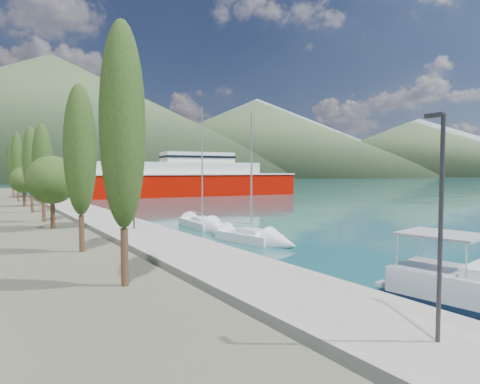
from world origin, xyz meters
TOP-DOWN VIEW (x-y plane):
  - ground at (0.00, 120.00)m, footprint 1400.00×1400.00m
  - quay at (-9.00, 26.00)m, footprint 5.00×88.00m
  - hills_far at (138.59, 618.73)m, footprint 1480.00×900.00m
  - hills_near at (98.04, 372.50)m, footprint 1010.00×520.00m
  - tree_row at (-14.29, 30.57)m, footprint 3.84×65.37m
  - lamp_posts at (-9.00, 14.74)m, footprint 0.15×48.20m
  - sailboat_near at (-1.72, 7.98)m, footprint 3.49×7.56m
  - sailboat_mid at (-1.75, 16.35)m, footprint 2.87×8.62m
  - ferry at (15.92, 64.61)m, footprint 55.40×19.24m

SIDE VIEW (x-z plane):
  - ground at x=0.00m, z-range 0.00..0.00m
  - sailboat_near at x=-1.72m, z-range -4.95..5.52m
  - sailboat_mid at x=-1.75m, z-range -5.80..6.40m
  - quay at x=-9.00m, z-range 0.00..0.80m
  - ferry at x=15.92m, z-range -2.11..8.68m
  - lamp_posts at x=-9.00m, z-range 1.05..7.11m
  - tree_row at x=-14.29m, z-range 0.52..11.13m
  - hills_near at x=98.04m, z-range -8.32..106.68m
  - hills_far at x=138.59m, z-range -12.61..167.39m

